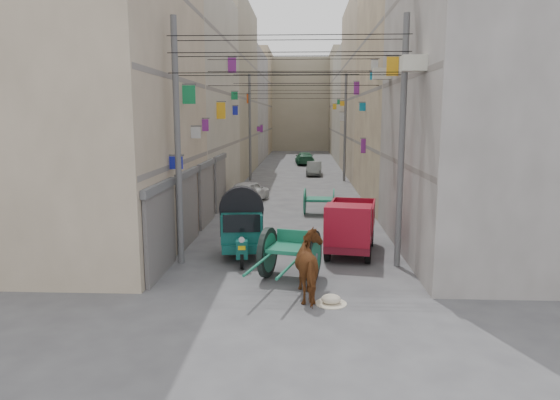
# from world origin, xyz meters

# --- Properties ---
(ground) EXTENTS (140.00, 140.00, 0.00)m
(ground) POSITION_xyz_m (0.00, 0.00, 0.00)
(ground) COLOR #424244
(ground) RESTS_ON ground
(building_row_left) EXTENTS (8.00, 62.00, 14.00)m
(building_row_left) POSITION_xyz_m (-8.00, 34.13, 6.46)
(building_row_left) COLOR tan
(building_row_left) RESTS_ON ground
(building_row_right) EXTENTS (8.00, 62.00, 14.00)m
(building_row_right) POSITION_xyz_m (8.00, 34.13, 6.46)
(building_row_right) COLOR #A39C98
(building_row_right) RESTS_ON ground
(end_cap_building) EXTENTS (22.00, 10.00, 13.00)m
(end_cap_building) POSITION_xyz_m (0.00, 66.00, 6.50)
(end_cap_building) COLOR gray
(end_cap_building) RESTS_ON ground
(shutters_left) EXTENTS (0.18, 14.40, 2.88)m
(shutters_left) POSITION_xyz_m (-3.92, 10.38, 1.49)
(shutters_left) COLOR #4E4D52
(shutters_left) RESTS_ON ground
(signboards) EXTENTS (8.22, 40.52, 5.67)m
(signboards) POSITION_xyz_m (-0.01, 21.66, 3.43)
(signboards) COLOR #F1AB1A
(signboards) RESTS_ON ground
(ac_units) EXTENTS (0.70, 6.55, 3.35)m
(ac_units) POSITION_xyz_m (3.65, 7.67, 7.43)
(ac_units) COLOR beige
(ac_units) RESTS_ON ground
(utility_poles) EXTENTS (7.40, 22.20, 8.00)m
(utility_poles) POSITION_xyz_m (0.00, 17.00, 4.00)
(utility_poles) COLOR #565759
(utility_poles) RESTS_ON ground
(overhead_cables) EXTENTS (7.40, 22.52, 1.12)m
(overhead_cables) POSITION_xyz_m (0.00, 14.40, 6.77)
(overhead_cables) COLOR black
(overhead_cables) RESTS_ON ground
(auto_rickshaw) EXTENTS (1.77, 2.77, 1.90)m
(auto_rickshaw) POSITION_xyz_m (-1.65, 6.83, 1.12)
(auto_rickshaw) COLOR black
(auto_rickshaw) RESTS_ON ground
(tonga_cart) EXTENTS (2.13, 3.64, 1.55)m
(tonga_cart) POSITION_xyz_m (0.10, 4.49, 0.81)
(tonga_cart) COLOR black
(tonga_cart) RESTS_ON ground
(mini_truck) EXTENTS (2.13, 3.71, 1.96)m
(mini_truck) POSITION_xyz_m (2.13, 7.11, 0.94)
(mini_truck) COLOR black
(mini_truck) RESTS_ON ground
(second_cart) EXTENTS (1.60, 1.44, 1.33)m
(second_cart) POSITION_xyz_m (1.29, 14.60, 0.71)
(second_cart) COLOR #166146
(second_cart) RESTS_ON ground
(feed_sack) EXTENTS (0.52, 0.42, 0.26)m
(feed_sack) POSITION_xyz_m (1.24, 2.51, 0.13)
(feed_sack) COLOR beige
(feed_sack) RESTS_ON ground
(horse) EXTENTS (1.29, 2.21, 1.75)m
(horse) POSITION_xyz_m (0.76, 3.00, 0.88)
(horse) COLOR maroon
(horse) RESTS_ON ground
(distant_car_white) EXTENTS (2.49, 3.99, 1.27)m
(distant_car_white) POSITION_xyz_m (-2.66, 18.09, 0.63)
(distant_car_white) COLOR silver
(distant_car_white) RESTS_ON ground
(distant_car_grey) EXTENTS (1.36, 3.48, 1.13)m
(distant_car_grey) POSITION_xyz_m (1.38, 31.60, 0.56)
(distant_car_grey) COLOR #4E524F
(distant_car_grey) RESTS_ON ground
(distant_car_green) EXTENTS (2.07, 4.45, 1.26)m
(distant_car_green) POSITION_xyz_m (0.59, 41.09, 0.63)
(distant_car_green) COLOR #1D5636
(distant_car_green) RESTS_ON ground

